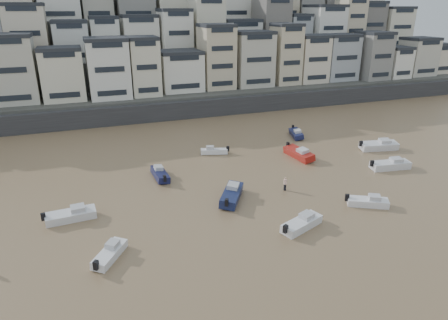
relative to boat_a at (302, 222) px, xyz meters
name	(u,v)px	position (x,y,z in m)	size (l,w,h in m)	color
harbor_wall	(185,109)	(0.16, 46.12, 1.01)	(140.00, 3.00, 3.50)	#38383A
hillside	(163,37)	(4.89, 85.96, 12.27)	(141.04, 66.00, 50.00)	#4C4C47
boat_a	(302,222)	(0.00, 0.00, 0.00)	(5.43, 1.78, 1.48)	silver
boat_b	(368,200)	(9.55, 1.71, -0.07)	(4.88, 1.60, 1.33)	silver
boat_c	(232,193)	(-4.33, 8.47, 0.12)	(6.29, 2.06, 1.72)	#161E44
boat_d	(391,163)	(19.77, 9.68, 0.08)	(6.04, 1.98, 1.65)	silver
boat_e	(299,152)	(10.09, 17.92, 0.10)	(6.17, 2.02, 1.68)	maroon
boat_f	(160,173)	(-10.87, 17.60, -0.03)	(5.22, 1.71, 1.42)	#151842
boat_g	(379,144)	(23.69, 16.65, 0.14)	(6.46, 2.11, 1.76)	silver
boat_h	(214,150)	(-1.22, 23.87, -0.13)	(4.47, 1.46, 1.22)	silver
boat_i	(296,133)	(14.87, 27.03, -0.03)	(5.22, 1.71, 1.42)	#141A41
boat_j	(110,252)	(-18.80, 1.40, -0.10)	(4.72, 1.55, 1.29)	white
boat_k	(71,214)	(-21.97, 9.85, 0.01)	(5.54, 1.81, 1.51)	silver
person_pink	(285,184)	(2.71, 8.56, 0.13)	(0.44, 0.44, 1.74)	beige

